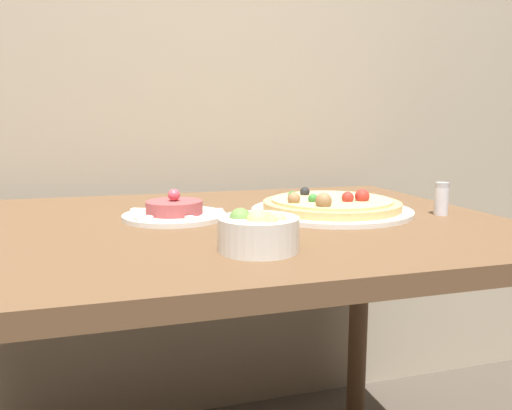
# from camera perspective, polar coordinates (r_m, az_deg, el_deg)

# --- Properties ---
(back_wall) EXTENTS (8.00, 0.05, 2.60)m
(back_wall) POSITION_cam_1_polar(r_m,az_deg,el_deg) (1.61, -9.75, 21.58)
(back_wall) COLOR tan
(back_wall) RESTS_ON ground_plane
(dining_table) EXTENTS (1.23, 0.87, 0.76)m
(dining_table) POSITION_cam_1_polar(r_m,az_deg,el_deg) (1.06, -5.22, -7.10)
(dining_table) COLOR brown
(dining_table) RESTS_ON ground_plane
(pizza_plate) EXTENTS (0.36, 0.36, 0.06)m
(pizza_plate) POSITION_cam_1_polar(r_m,az_deg,el_deg) (1.13, 8.58, -0.13)
(pizza_plate) COLOR silver
(pizza_plate) RESTS_ON dining_table
(tartare_plate) EXTENTS (0.22, 0.22, 0.06)m
(tartare_plate) POSITION_cam_1_polar(r_m,az_deg,el_deg) (1.07, -9.31, -0.77)
(tartare_plate) COLOR silver
(tartare_plate) RESTS_ON dining_table
(small_bowl) EXTENTS (0.13, 0.13, 0.07)m
(small_bowl) POSITION_cam_1_polar(r_m,az_deg,el_deg) (0.79, 0.27, -3.09)
(small_bowl) COLOR silver
(small_bowl) RESTS_ON dining_table
(salt_shaker) EXTENTS (0.03, 0.03, 0.07)m
(salt_shaker) POSITION_cam_1_polar(r_m,az_deg,el_deg) (1.17, 20.44, 0.66)
(salt_shaker) COLOR silver
(salt_shaker) RESTS_ON dining_table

